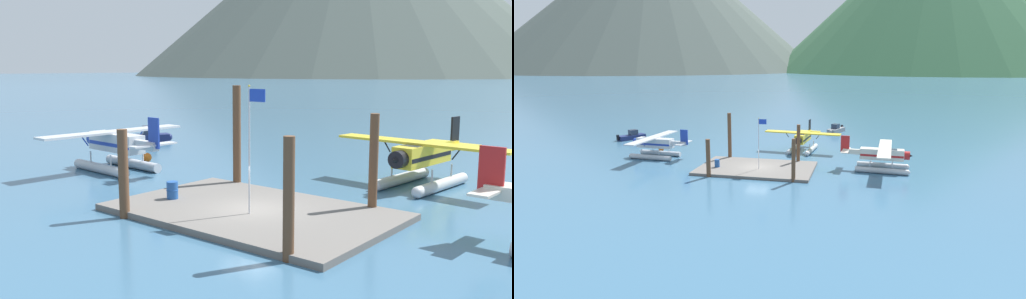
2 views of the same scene
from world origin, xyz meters
TOP-DOWN VIEW (x-y plane):
  - ground_plane at (0.00, 0.00)m, footprint 1200.00×1200.00m
  - dock_platform at (0.00, 0.00)m, footprint 13.08×8.29m
  - piling_near_left at (-4.26, -4.12)m, footprint 0.47×0.47m
  - piling_near_right at (4.96, -3.98)m, footprint 0.42×0.42m
  - piling_far_left at (-4.58, 4.14)m, footprint 0.47×0.47m
  - piling_far_right at (4.20, 3.90)m, footprint 0.43×0.43m
  - flagpole at (0.58, -0.77)m, footprint 0.95×0.10m
  - fuel_drum at (-4.42, -1.03)m, footprint 0.62×0.62m
  - mooring_buoy at (-15.21, 6.25)m, footprint 0.70×0.70m
  - mountain_ridge_west_peak at (-242.66, 441.58)m, footprint 402.25×402.25m
  - seaplane_silver_port_fwd at (-14.23, 2.86)m, footprint 7.98×10.46m
  - seaplane_yellow_bow_right at (3.73, 10.89)m, footprint 10.48×7.96m
  - seaplane_cream_stbd_fwd at (13.99, 2.60)m, footprint 7.97×10.47m
  - boat_navy_open_west at (-24.00, 13.64)m, footprint 3.49×4.36m
  - boat_grey_open_north at (7.12, 27.25)m, footprint 2.99×4.62m

SIDE VIEW (x-z plane):
  - ground_plane at x=0.00m, z-range 0.00..0.00m
  - dock_platform at x=0.00m, z-range 0.00..0.30m
  - mooring_buoy at x=-15.21m, z-range 0.00..0.70m
  - boat_navy_open_west at x=-24.00m, z-range -0.26..1.24m
  - boat_grey_open_north at x=7.12m, z-range -0.26..1.24m
  - fuel_drum at x=-4.42m, z-range 0.30..1.18m
  - seaplane_silver_port_fwd at x=-14.23m, z-range -0.34..3.50m
  - seaplane_yellow_bow_right at x=3.73m, z-range -0.34..3.50m
  - seaplane_cream_stbd_fwd at x=13.99m, z-range -0.34..3.50m
  - piling_near_left at x=-4.26m, z-range 0.00..4.12m
  - piling_near_right at x=4.96m, z-range 0.00..4.53m
  - piling_far_right at x=4.20m, z-range 0.00..4.76m
  - piling_far_left at x=-4.58m, z-range 0.00..5.88m
  - flagpole at x=0.58m, z-range 1.03..6.86m
  - mountain_ridge_west_peak at x=-242.66m, z-range 0.00..169.22m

